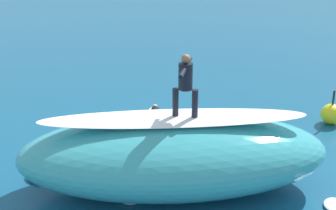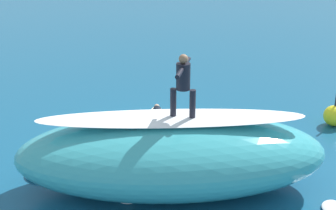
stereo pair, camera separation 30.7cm
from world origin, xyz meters
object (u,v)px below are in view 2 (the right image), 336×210
surfboard_paddling (158,118)px  buoy_marker (334,116)px  surfer_paddling (158,115)px  surfboard_riding (183,118)px  surfer_riding (183,81)px

surfboard_paddling → buoy_marker: buoy_marker is taller
buoy_marker → surfer_paddling: bearing=-6.3°
surfboard_riding → surfer_riding: surfer_riding is taller
surfer_paddling → surfer_riding: bearing=-175.0°
surfer_riding → surfer_paddling: (0.48, -4.07, -2.57)m
surfer_paddling → surfboard_riding: bearing=-175.0°
surfer_paddling → buoy_marker: size_ratio=1.39×
surfer_riding → buoy_marker: bearing=-130.8°
surfboard_riding → surfer_riding: size_ratio=1.52×
surfer_riding → buoy_marker: (-5.10, -3.46, -2.43)m
buoy_marker → surfboard_riding: bearing=34.1°
surfer_riding → surfer_paddling: bearing=-68.3°
surfer_riding → surfboard_paddling: (0.48, -4.19, -2.73)m
surfboard_riding → surfer_riding: bearing=-165.0°
surfer_riding → surfer_paddling: 4.84m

